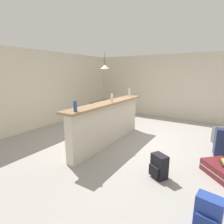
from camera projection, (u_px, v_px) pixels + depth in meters
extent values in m
cube|color=gray|center=(130.00, 139.00, 4.95)|extent=(13.00, 13.00, 0.05)
cube|color=beige|center=(54.00, 89.00, 6.26)|extent=(6.60, 0.10, 2.50)
cube|color=beige|center=(157.00, 86.00, 7.35)|extent=(0.10, 6.00, 2.50)
cube|color=beige|center=(109.00, 124.00, 4.54)|extent=(2.80, 0.20, 1.04)
cube|color=#93704C|center=(109.00, 103.00, 4.42)|extent=(2.96, 0.40, 0.05)
cylinder|color=#284C89|center=(75.00, 106.00, 3.31)|extent=(0.07, 0.07, 0.20)
cylinder|color=silver|center=(112.00, 98.00, 4.37)|extent=(0.06, 0.06, 0.21)
cylinder|color=silver|center=(129.00, 92.00, 5.40)|extent=(0.06, 0.06, 0.25)
cube|color=#4C331E|center=(108.00, 102.00, 6.65)|extent=(1.10, 0.80, 0.04)
cylinder|color=#4C331E|center=(108.00, 115.00, 6.15)|extent=(0.06, 0.06, 0.70)
cylinder|color=#4C331E|center=(122.00, 110.00, 6.95)|extent=(0.06, 0.06, 0.70)
cylinder|color=#4C331E|center=(93.00, 113.00, 6.50)|extent=(0.06, 0.06, 0.70)
cylinder|color=#4C331E|center=(108.00, 109.00, 7.31)|extent=(0.06, 0.06, 0.70)
cube|color=#4C331E|center=(121.00, 112.00, 6.32)|extent=(0.46, 0.46, 0.04)
cube|color=#4C331E|center=(118.00, 104.00, 6.38)|extent=(0.40, 0.10, 0.48)
cylinder|color=#4C331E|center=(122.00, 120.00, 6.15)|extent=(0.04, 0.04, 0.41)
cylinder|color=#4C331E|center=(128.00, 118.00, 6.38)|extent=(0.04, 0.04, 0.41)
cylinder|color=#4C331E|center=(115.00, 118.00, 6.36)|extent=(0.04, 0.04, 0.41)
cylinder|color=#4C331E|center=(121.00, 116.00, 6.59)|extent=(0.04, 0.04, 0.41)
cylinder|color=black|center=(105.00, 59.00, 6.26)|extent=(0.01, 0.01, 0.45)
cone|color=white|center=(105.00, 67.00, 6.32)|extent=(0.34, 0.34, 0.14)
sphere|color=white|center=(105.00, 69.00, 6.34)|extent=(0.07, 0.07, 0.07)
cube|color=slate|center=(219.00, 135.00, 4.60)|extent=(0.31, 0.33, 0.42)
cube|color=#515155|center=(216.00, 136.00, 4.73)|extent=(0.18, 0.21, 0.19)
cube|color=black|center=(224.00, 137.00, 4.52)|extent=(0.04, 0.04, 0.36)
cube|color=black|center=(219.00, 138.00, 4.50)|extent=(0.04, 0.04, 0.36)
cube|color=black|center=(159.00, 166.00, 3.09)|extent=(0.30, 0.33, 0.42)
cube|color=black|center=(154.00, 171.00, 3.06)|extent=(0.16, 0.22, 0.19)
cube|color=black|center=(161.00, 164.00, 3.20)|extent=(0.04, 0.04, 0.36)
cube|color=black|center=(166.00, 168.00, 3.08)|extent=(0.04, 0.04, 0.36)
cylinder|color=black|center=(214.00, 154.00, 3.94)|extent=(0.04, 0.06, 0.06)
cube|color=#233D93|center=(208.00, 213.00, 2.06)|extent=(0.22, 0.30, 0.42)
cube|color=navy|center=(205.00, 224.00, 2.00)|extent=(0.09, 0.23, 0.19)
cube|color=black|center=(204.00, 207.00, 2.18)|extent=(0.03, 0.04, 0.36)
cube|color=black|center=(217.00, 212.00, 2.10)|extent=(0.03, 0.04, 0.36)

